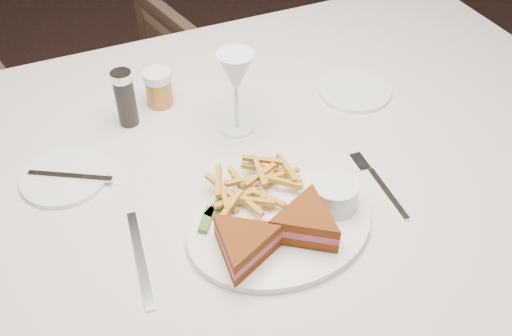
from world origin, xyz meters
name	(u,v)px	position (x,y,z in m)	size (l,w,h in m)	color
ground	(173,325)	(0.00, 0.00, 0.00)	(5.00, 5.00, 0.00)	black
table	(245,289)	(0.12, -0.23, 0.38)	(1.64, 1.10, 0.75)	silver
chair_far	(110,108)	(0.10, 0.68, 0.32)	(0.63, 0.59, 0.65)	#4B382E
table_setting	(253,177)	(0.11, -0.28, 0.79)	(0.79, 0.65, 0.18)	white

